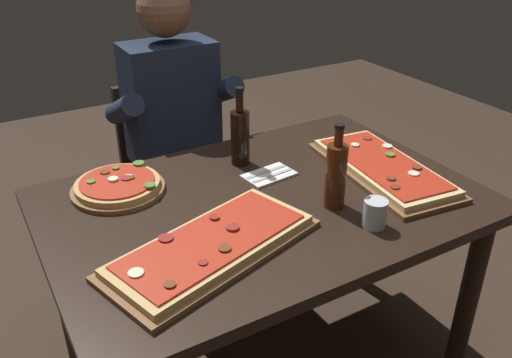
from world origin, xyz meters
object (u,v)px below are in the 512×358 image
at_px(oil_bottle_amber, 240,136).
at_px(dining_table, 263,223).
at_px(diner_chair, 170,167).
at_px(seated_diner, 176,125).
at_px(pizza_round_far, 118,186).
at_px(pizza_rectangular_left, 383,168).
at_px(wine_bottle_dark, 336,174).
at_px(pizza_rectangular_front, 212,246).
at_px(tumbler_near_camera, 375,213).

bearing_deg(oil_bottle_amber, dining_table, -102.91).
bearing_deg(diner_chair, seated_diner, -90.00).
height_order(pizza_round_far, oil_bottle_amber, oil_bottle_amber).
relative_size(pizza_round_far, diner_chair, 0.36).
relative_size(oil_bottle_amber, seated_diner, 0.22).
xyz_separation_m(pizza_rectangular_left, wine_bottle_dark, (-0.29, -0.10, 0.09)).
xyz_separation_m(dining_table, pizza_rectangular_front, (-0.28, -0.18, 0.12)).
bearing_deg(diner_chair, tumbler_near_camera, -79.99).
xyz_separation_m(pizza_rectangular_left, pizza_round_far, (-0.86, 0.34, -0.00)).
bearing_deg(oil_bottle_amber, pizza_rectangular_left, -39.12).
bearing_deg(dining_table, pizza_rectangular_left, -6.77).
relative_size(wine_bottle_dark, oil_bottle_amber, 0.96).
bearing_deg(pizza_round_far, dining_table, -35.96).
xyz_separation_m(wine_bottle_dark, seated_diner, (-0.17, 0.89, -0.11)).
height_order(dining_table, pizza_rectangular_front, pizza_rectangular_front).
distance_m(wine_bottle_dark, diner_chair, 1.09).
bearing_deg(pizza_rectangular_front, oil_bottle_amber, 53.23).
xyz_separation_m(tumbler_near_camera, diner_chair, (-0.21, 1.16, -0.30)).
distance_m(diner_chair, seated_diner, 0.28).
relative_size(pizza_rectangular_front, pizza_rectangular_left, 1.09).
xyz_separation_m(pizza_round_far, wine_bottle_dark, (0.57, -0.44, 0.09)).
relative_size(dining_table, pizza_rectangular_front, 2.05).
height_order(oil_bottle_amber, tumbler_near_camera, oil_bottle_amber).
distance_m(wine_bottle_dark, tumbler_near_camera, 0.17).
distance_m(pizza_rectangular_front, diner_chair, 1.11).
xyz_separation_m(pizza_rectangular_front, pizza_round_far, (-0.12, 0.47, 0.00)).
relative_size(wine_bottle_dark, tumbler_near_camera, 3.19).
height_order(pizza_rectangular_front, pizza_round_far, same).
bearing_deg(wine_bottle_dark, seated_diner, 101.15).
bearing_deg(pizza_round_far, oil_bottle_amber, -2.10).
distance_m(pizza_rectangular_left, pizza_round_far, 0.93).
distance_m(dining_table, pizza_rectangular_front, 0.35).
bearing_deg(tumbler_near_camera, oil_bottle_amber, 103.56).
xyz_separation_m(pizza_round_far, seated_diner, (0.39, 0.45, -0.02)).
height_order(tumbler_near_camera, seated_diner, seated_diner).
bearing_deg(wine_bottle_dark, pizza_round_far, 142.32).
bearing_deg(dining_table, oil_bottle_amber, 77.09).
relative_size(oil_bottle_amber, diner_chair, 0.34).
distance_m(tumbler_near_camera, seated_diner, 1.06).
bearing_deg(pizza_rectangular_left, pizza_rectangular_front, -170.31).
relative_size(pizza_rectangular_front, seated_diner, 0.51).
xyz_separation_m(pizza_rectangular_front, wine_bottle_dark, (0.45, 0.03, 0.09)).
height_order(pizza_round_far, seated_diner, seated_diner).
height_order(pizza_rectangular_left, diner_chair, diner_chair).
relative_size(pizza_round_far, seated_diner, 0.24).
distance_m(dining_table, seated_diner, 0.74).
relative_size(pizza_rectangular_left, oil_bottle_amber, 2.14).
bearing_deg(seated_diner, pizza_rectangular_front, -106.59).
relative_size(dining_table, diner_chair, 1.61).
xyz_separation_m(wine_bottle_dark, oil_bottle_amber, (-0.11, 0.42, -0.00)).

